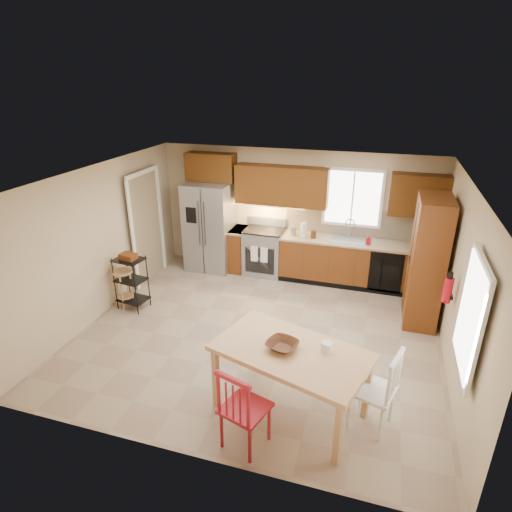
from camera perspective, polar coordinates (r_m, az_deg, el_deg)
The scene contains 33 objects.
floor at distance 6.93m, azimuth 0.44°, elevation -10.21°, with size 5.50×5.50×0.00m, color tan.
ceiling at distance 5.93m, azimuth 0.51°, elevation 10.39°, with size 5.50×5.00×0.02m, color silver.
wall_back at distance 8.60m, azimuth 5.23°, elevation 5.76°, with size 5.50×0.02×2.50m, color #CCB793.
wall_front at distance 4.31m, azimuth -9.31°, elevation -13.71°, with size 5.50×0.02×2.50m, color #CCB793.
wall_left at distance 7.52m, azimuth -20.06°, elevation 1.80°, with size 0.02×5.00×2.50m, color #CCB793.
wall_right at distance 6.21m, azimuth 25.63°, elevation -3.64°, with size 0.02×5.00×2.50m, color #CCB793.
refrigerator at distance 8.86m, azimuth -6.20°, elevation 3.91°, with size 0.92×0.75×1.82m, color gray.
range_stove at distance 8.71m, azimuth 1.07°, elevation 0.53°, with size 0.76×0.63×0.92m, color gray.
base_cabinet_narrow at distance 8.88m, azimuth -2.32°, elevation 0.91°, with size 0.30×0.60×0.90m, color brown.
base_cabinet_run at distance 8.45m, azimuth 13.18°, elevation -0.90°, with size 2.92×0.60×0.90m, color brown.
dishwasher at distance 8.19m, azimuth 16.90°, elevation -2.15°, with size 0.60×0.02×0.78m, color black.
backsplash at distance 8.46m, azimuth 13.78°, elevation 4.34°, with size 2.92×0.03×0.55m, color beige.
upper_over_fridge at distance 8.72m, azimuth -6.03°, elevation 11.73°, with size 1.00×0.35×0.55m, color #562F0E.
upper_left_block at distance 8.34m, azimuth 3.42°, elevation 9.35°, with size 1.80×0.35×0.75m, color #562F0E.
upper_right_block at distance 8.14m, azimuth 20.91°, elevation 7.53°, with size 1.00×0.35×0.75m, color #562F0E.
window_back at distance 8.33m, azimuth 12.78°, elevation 7.56°, with size 1.12×0.04×1.12m, color white.
sink at distance 8.31m, azimuth 12.13°, elevation 1.83°, with size 0.62×0.46×0.16m, color gray.
undercab_glow at distance 8.49m, azimuth 1.33°, elevation 6.87°, with size 1.60×0.30×0.01m, color #FFBF66.
soap_bottle at distance 8.15m, azimuth 14.79°, elevation 2.17°, with size 0.09×0.09×0.19m, color #B70C1B.
paper_towel at distance 8.30m, azimuth 6.36°, elevation 3.52°, with size 0.12×0.12×0.28m, color white.
canister_steel at distance 8.35m, azimuth 5.00°, elevation 3.34°, with size 0.11×0.11×0.18m, color gray.
canister_wood at distance 8.26m, azimuth 7.66°, elevation 2.85°, with size 0.10×0.10×0.14m, color #4D2814.
pantry at distance 7.34m, azimuth 21.82°, elevation -0.70°, with size 0.50×0.95×2.10m, color brown.
fire_extinguisher at distance 6.39m, azimuth 24.19°, elevation -4.15°, with size 0.12×0.12×0.36m, color #B70C1B.
window_right at distance 5.10m, azimuth 26.78°, elevation -7.16°, with size 0.04×1.02×1.32m, color white.
doorway at distance 8.55m, azimuth -14.41°, elevation 3.58°, with size 0.04×0.95×2.10m, color #8C7A59.
dining_table at distance 5.33m, azimuth 4.58°, elevation -16.29°, with size 1.77×0.99×0.86m, color tan, non-canonical shape.
chair_red at distance 4.87m, azimuth -1.44°, elevation -19.42°, with size 0.49×0.49×1.04m, color #A71925, non-canonical shape.
chair_white at distance 5.26m, azimuth 15.34°, elevation -16.63°, with size 0.49×0.49×1.04m, color white, non-canonical shape.
table_bowl at distance 5.08m, azimuth 3.50°, elevation -12.23°, with size 0.36×0.36×0.09m, color #4D2814.
table_jar at distance 5.09m, azimuth 9.38°, elevation -12.04°, with size 0.15×0.15×0.17m, color white.
bar_stool at distance 7.84m, azimuth -17.12°, elevation -4.17°, with size 0.34×0.34×0.70m, color tan, non-canonical shape.
utility_cart at distance 7.70m, azimuth -16.26°, elevation -3.41°, with size 0.49×0.38×0.97m, color black, non-canonical shape.
Camera 1 is at (1.64, -5.55, 3.81)m, focal length 30.00 mm.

